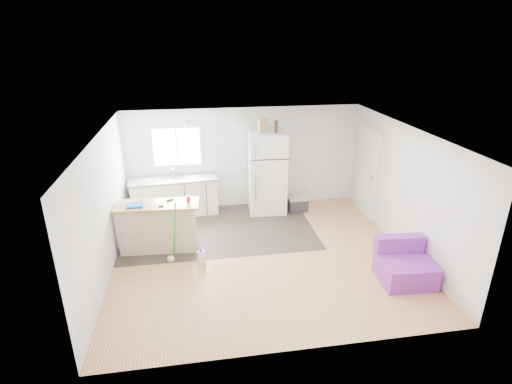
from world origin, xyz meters
The scene contains 19 objects.
room centered at (0.00, 0.00, 1.20)m, with size 5.51×5.01×2.41m.
vinyl_zone centered at (-0.73, 1.25, 0.00)m, with size 4.05×2.50×0.00m, color #302924.
window centered at (-1.55, 2.49, 1.55)m, with size 1.18×0.06×0.98m.
interior_door centered at (2.72, 1.55, 1.02)m, with size 0.11×0.92×2.10m.
ceiling_fixture centered at (-1.20, 1.20, 2.36)m, with size 0.30×0.30×0.07m, color white.
kitchen_cabinets centered at (-1.67, 2.19, 0.45)m, with size 2.03×0.78×1.16m.
peninsula centered at (-1.95, 0.60, 0.49)m, with size 1.60×0.69×0.96m.
refrigerator centered at (0.49, 2.08, 0.96)m, with size 0.90×0.85×1.92m.
cooler centered at (1.21, 1.92, 0.18)m, with size 0.48×0.33×0.36m.
purple_seat centered at (2.27, -1.16, 0.26)m, with size 0.91×0.86×0.70m.
cleaner_jug centered at (-1.16, -0.10, 0.14)m, with size 0.16×0.14×0.31m.
mop centered at (-1.68, 0.09, 0.23)m, with size 0.26×0.33×1.20m.
red_cup centered at (-1.33, 0.61, 1.02)m, with size 0.08×0.08×0.12m, color red.
blue_tray centered at (-2.32, 0.53, 0.98)m, with size 0.30×0.22×0.04m, color blue.
tool_a centered at (-1.69, 0.72, 0.98)m, with size 0.14×0.05×0.03m, color black.
tool_b centered at (-1.84, 0.44, 0.97)m, with size 0.10×0.04×0.03m, color black.
cardboard_box centered at (0.36, 2.04, 2.07)m, with size 0.20×0.10×0.30m, color tan.
bottle_left centered at (0.66, 1.98, 2.04)m, with size 0.07×0.07×0.25m, color #362009.
bottle_right centered at (0.68, 2.08, 2.04)m, with size 0.07×0.07×0.25m, color #362009.
Camera 1 is at (-1.18, -6.56, 3.97)m, focal length 28.00 mm.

